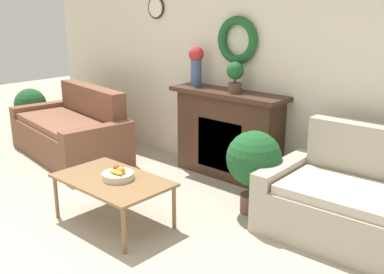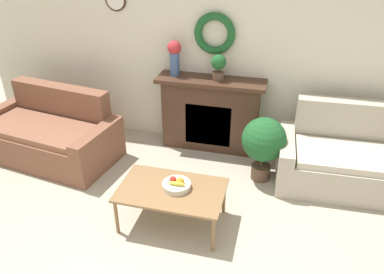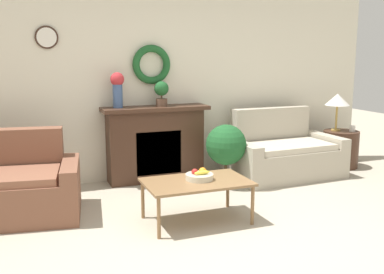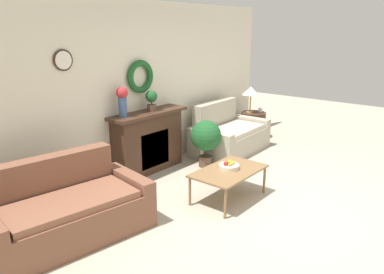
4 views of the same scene
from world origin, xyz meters
name	(u,v)px [view 2 (image 2 of 4)]	position (x,y,z in m)	size (l,w,h in m)	color
wall_back	(215,47)	(0.00, 2.60, 1.36)	(6.80, 0.16, 2.70)	beige
fireplace	(210,113)	(0.00, 2.40, 0.51)	(1.41, 0.41, 1.00)	#42281C
couch_left	(50,135)	(-2.00, 1.65, 0.31)	(1.90, 1.17, 0.88)	brown
loveseat_right	(345,159)	(1.71, 1.99, 0.31)	(1.58, 0.97, 0.93)	#B2A893
coffee_table	(172,192)	(-0.05, 0.78, 0.39)	(1.06, 0.65, 0.43)	olive
fruit_bowl	(177,185)	(-0.01, 0.81, 0.47)	(0.29, 0.29, 0.12)	beige
vase_on_mantel_left	(174,55)	(-0.49, 2.40, 1.27)	(0.18, 0.18, 0.45)	#3D5684
potted_plant_on_mantel	(219,65)	(0.09, 2.38, 1.19)	(0.19, 0.19, 0.33)	brown
potted_plant_floor_by_loveseat	(264,142)	(0.76, 1.80, 0.52)	(0.52, 0.52, 0.80)	brown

